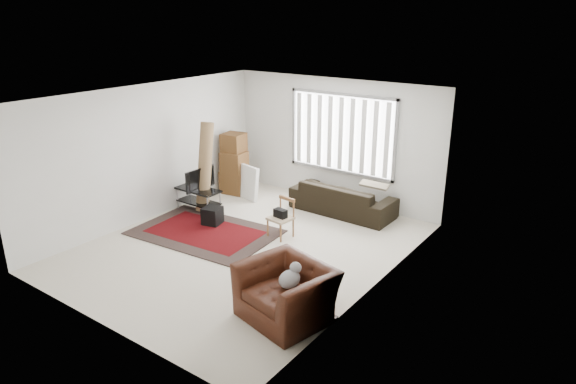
% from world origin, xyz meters
% --- Properties ---
extents(room, '(6.00, 6.02, 2.71)m').
position_xyz_m(room, '(0.03, 0.51, 1.76)').
color(room, beige).
rests_on(room, ground).
extents(persian_rug, '(2.77, 1.96, 0.02)m').
position_xyz_m(persian_rug, '(-1.04, 0.01, 0.01)').
color(persian_rug, black).
rests_on(persian_rug, ground).
extents(tv_stand, '(0.98, 0.44, 0.49)m').
position_xyz_m(tv_stand, '(-1.95, 0.77, 0.36)').
color(tv_stand, black).
rests_on(tv_stand, ground).
extents(tv, '(0.10, 0.80, 0.46)m').
position_xyz_m(tv, '(-1.95, 0.77, 0.72)').
color(tv, black).
rests_on(tv, tv_stand).
extents(subwoofer, '(0.41, 0.41, 0.34)m').
position_xyz_m(subwoofer, '(-1.20, 0.39, 0.19)').
color(subwoofer, black).
rests_on(subwoofer, persian_rug).
extents(moving_boxes, '(0.64, 0.59, 1.40)m').
position_xyz_m(moving_boxes, '(-2.11, 2.11, 0.65)').
color(moving_boxes, brown).
rests_on(moving_boxes, ground).
extents(white_flatpack, '(0.62, 0.30, 0.76)m').
position_xyz_m(white_flatpack, '(-1.57, 1.96, 0.38)').
color(white_flatpack, silver).
rests_on(white_flatpack, ground).
extents(rolled_rug, '(0.33, 0.62, 1.88)m').
position_xyz_m(rolled_rug, '(-1.88, 0.94, 0.94)').
color(rolled_rug, brown).
rests_on(rolled_rug, ground).
extents(sofa, '(2.21, 0.99, 0.84)m').
position_xyz_m(sofa, '(0.57, 2.45, 0.42)').
color(sofa, black).
rests_on(sofa, ground).
extents(side_chair, '(0.45, 0.45, 0.74)m').
position_xyz_m(side_chair, '(0.25, 0.73, 0.41)').
color(side_chair, tan).
rests_on(side_chair, ground).
extents(armchair, '(1.39, 1.28, 0.88)m').
position_xyz_m(armchair, '(1.90, -1.40, 0.44)').
color(armchair, '#3E180C').
rests_on(armchair, ground).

